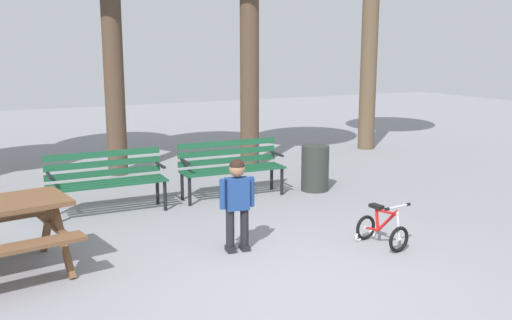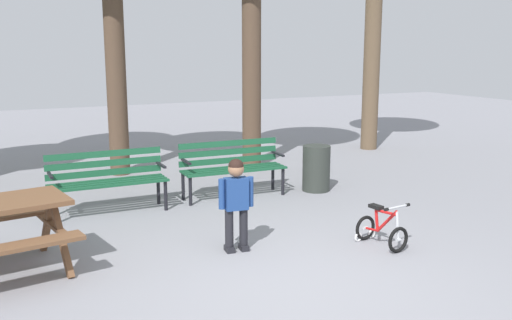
# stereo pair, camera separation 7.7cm
# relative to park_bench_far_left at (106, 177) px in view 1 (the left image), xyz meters

# --- Properties ---
(ground) EXTENTS (36.00, 36.00, 0.00)m
(ground) POSITION_rel_park_bench_far_left_xyz_m (1.03, -3.39, -0.51)
(ground) COLOR gray
(park_bench_far_left) EXTENTS (1.60, 0.46, 0.85)m
(park_bench_far_left) POSITION_rel_park_bench_far_left_xyz_m (0.00, 0.00, 0.00)
(park_bench_far_left) COLOR #195133
(park_bench_far_left) RESTS_ON ground
(park_bench_left) EXTENTS (1.61, 0.51, 0.85)m
(park_bench_left) POSITION_rel_park_bench_far_left_xyz_m (1.90, 0.05, 0.00)
(park_bench_left) COLOR #195133
(park_bench_left) RESTS_ON ground
(child_standing) EXTENTS (0.40, 0.19, 1.06)m
(child_standing) POSITION_rel_park_bench_far_left_xyz_m (0.98, -2.19, 0.11)
(child_standing) COLOR black
(child_standing) RESTS_ON ground
(kids_bicycle) EXTENTS (0.42, 0.60, 0.54)m
(kids_bicycle) POSITION_rel_park_bench_far_left_xyz_m (2.54, -2.78, -0.31)
(kids_bicycle) COLOR black
(kids_bicycle) RESTS_ON ground
(trash_bin) EXTENTS (0.44, 0.44, 0.73)m
(trash_bin) POSITION_rel_park_bench_far_left_xyz_m (3.26, -0.21, -0.15)
(trash_bin) COLOR #2D332D
(trash_bin) RESTS_ON ground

